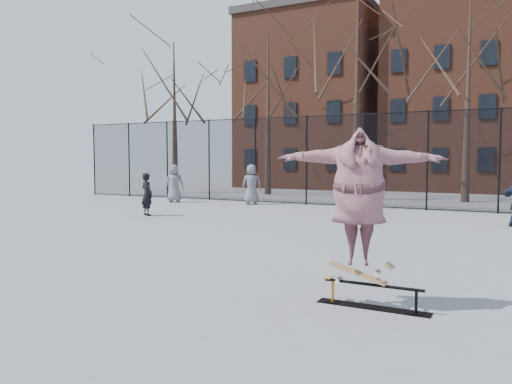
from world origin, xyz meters
The scene contains 11 objects.
ground centered at (0.00, 0.00, 0.00)m, with size 100.00×100.00×0.00m, color slate.
skate_rail centered at (2.68, -0.95, 0.14)m, with size 1.61×0.25×0.35m.
skateboard centered at (2.46, -0.95, 0.41)m, with size 0.91×0.22×0.11m, color #94633B, non-canonical shape.
skater centered at (2.46, -0.95, 1.44)m, with size 2.40×0.65×1.95m, color #623687.
bystander_grey centered at (-10.02, 11.24, 0.90)m, with size 0.88×0.57×1.79m, color slate.
bystander_black centered at (-7.54, 6.32, 0.78)m, with size 0.57×0.37×1.56m, color black.
bystander_red centered at (-1.27, 10.17, 0.85)m, with size 0.83×0.65×1.70m, color #A31A0E.
bystander_extra centered at (-6.26, 12.00, 0.91)m, with size 0.89×0.58×1.82m, color slate.
fence centered at (-0.01, 13.00, 2.05)m, with size 34.03×0.07×4.00m.
tree_row centered at (-0.25, 17.15, 7.36)m, with size 33.66×7.46×10.67m.
rowhouses centered at (0.72, 26.00, 6.06)m, with size 29.00×7.00×13.00m.
Camera 1 is at (4.45, -7.86, 2.13)m, focal length 35.00 mm.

